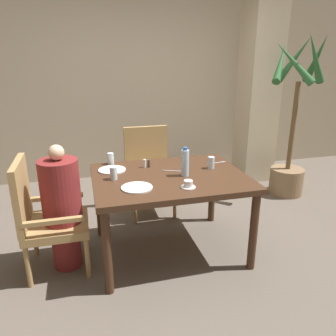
{
  "coord_description": "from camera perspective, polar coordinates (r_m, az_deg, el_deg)",
  "views": [
    {
      "loc": [
        -0.71,
        -2.62,
        1.74
      ],
      "look_at": [
        0.0,
        0.05,
        0.81
      ],
      "focal_mm": 35.0,
      "sensor_mm": 36.0,
      "label": 1
    }
  ],
  "objects": [
    {
      "name": "ground_plane",
      "position": [
        3.23,
        0.24,
        -13.98
      ],
      "size": [
        16.0,
        16.0,
        0.0
      ],
      "primitive_type": "plane",
      "color": "#60564C"
    },
    {
      "name": "wall_back",
      "position": [
        4.94,
        -6.83,
        14.63
      ],
      "size": [
        8.0,
        0.06,
        2.8
      ],
      "color": "tan",
      "rests_on": "ground_plane"
    },
    {
      "name": "pillar_stone",
      "position": [
        4.91,
        15.54,
        13.49
      ],
      "size": [
        0.46,
        0.46,
        2.7
      ],
      "color": "beige",
      "rests_on": "ground_plane"
    },
    {
      "name": "dining_table",
      "position": [
        2.92,
        0.26,
        -2.88
      ],
      "size": [
        1.34,
        1.03,
        0.76
      ],
      "color": "#422819",
      "rests_on": "ground_plane"
    },
    {
      "name": "chair_left_side",
      "position": [
        2.92,
        -20.81,
        -7.57
      ],
      "size": [
        0.52,
        0.52,
        0.98
      ],
      "color": "#A88451",
      "rests_on": "ground_plane"
    },
    {
      "name": "diner_in_left_chair",
      "position": [
        2.88,
        -17.92,
        -6.45
      ],
      "size": [
        0.32,
        0.32,
        1.1
      ],
      "color": "maroon",
      "rests_on": "ground_plane"
    },
    {
      "name": "chair_far_side",
      "position": [
        3.82,
        -3.38,
        -0.11
      ],
      "size": [
        0.52,
        0.52,
        0.98
      ],
      "color": "#A88451",
      "rests_on": "ground_plane"
    },
    {
      "name": "potted_palm",
      "position": [
        4.51,
        20.55,
        3.97
      ],
      "size": [
        0.67,
        0.76,
        2.02
      ],
      "color": "#896B4C",
      "rests_on": "ground_plane"
    },
    {
      "name": "plate_main_left",
      "position": [
        3.05,
        -9.72,
        -0.32
      ],
      "size": [
        0.25,
        0.25,
        0.01
      ],
      "color": "white",
      "rests_on": "dining_table"
    },
    {
      "name": "plate_main_right",
      "position": [
        2.61,
        -5.44,
        -3.42
      ],
      "size": [
        0.25,
        0.25,
        0.01
      ],
      "color": "white",
      "rests_on": "dining_table"
    },
    {
      "name": "teacup_with_saucer",
      "position": [
        2.61,
        3.53,
        -2.9
      ],
      "size": [
        0.12,
        0.12,
        0.06
      ],
      "color": "white",
      "rests_on": "dining_table"
    },
    {
      "name": "water_bottle",
      "position": [
        2.84,
        2.99,
        0.96
      ],
      "size": [
        0.07,
        0.07,
        0.26
      ],
      "color": "silver",
      "rests_on": "dining_table"
    },
    {
      "name": "glass_tall_near",
      "position": [
        3.07,
        7.52,
        0.93
      ],
      "size": [
        0.06,
        0.06,
        0.11
      ],
      "color": "silver",
      "rests_on": "dining_table"
    },
    {
      "name": "glass_tall_mid",
      "position": [
        2.81,
        -9.48,
        -0.9
      ],
      "size": [
        0.06,
        0.06,
        0.11
      ],
      "color": "silver",
      "rests_on": "dining_table"
    },
    {
      "name": "glass_tall_far",
      "position": [
        3.22,
        -9.96,
        1.62
      ],
      "size": [
        0.06,
        0.06,
        0.11
      ],
      "color": "silver",
      "rests_on": "dining_table"
    },
    {
      "name": "salt_shaker",
      "position": [
        3.09,
        -4.08,
        0.8
      ],
      "size": [
        0.03,
        0.03,
        0.08
      ],
      "color": "white",
      "rests_on": "dining_table"
    },
    {
      "name": "pepper_shaker",
      "position": [
        3.09,
        -3.36,
        0.82
      ],
      "size": [
        0.03,
        0.03,
        0.08
      ],
      "color": "#4C3D2D",
      "rests_on": "dining_table"
    },
    {
      "name": "fork_beside_plate",
      "position": [
        2.99,
        1.29,
        -0.52
      ],
      "size": [
        0.18,
        0.1,
        0.0
      ],
      "color": "silver",
      "rests_on": "dining_table"
    },
    {
      "name": "knife_beside_plate",
      "position": [
        3.26,
        8.58,
        0.93
      ],
      "size": [
        0.21,
        0.04,
        0.0
      ],
      "color": "silver",
      "rests_on": "dining_table"
    }
  ]
}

